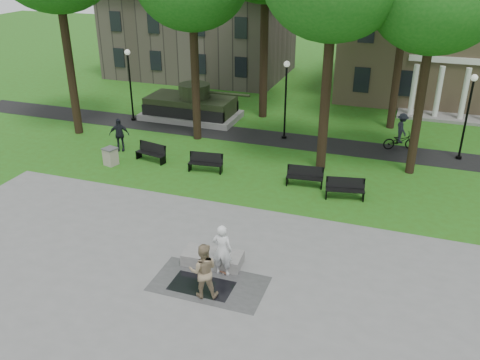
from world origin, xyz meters
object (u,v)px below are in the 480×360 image
object	(u,v)px
friend_watching	(203,271)
park_bench_0	(151,152)
skateboarder	(222,250)
concrete_block	(213,258)
trash_bin	(111,156)
cyclist	(401,135)

from	to	relation	value
friend_watching	park_bench_0	world-z (taller)	friend_watching
skateboarder	park_bench_0	world-z (taller)	skateboarder
concrete_block	park_bench_0	size ratio (longest dim) A/B	1.19
park_bench_0	skateboarder	bearing A→B (deg)	-37.23
skateboarder	trash_bin	xyz separation A→B (m)	(-9.28, 7.35, -0.53)
concrete_block	skateboarder	world-z (taller)	skateboarder
concrete_block	trash_bin	distance (m)	11.09
park_bench_0	friend_watching	bearing A→B (deg)	-41.91
skateboarder	park_bench_0	bearing A→B (deg)	-50.18
skateboarder	friend_watching	distance (m)	1.38
concrete_block	cyclist	distance (m)	15.54
skateboarder	park_bench_0	xyz separation A→B (m)	(-7.48, 8.57, -0.50)
cyclist	park_bench_0	xyz separation A→B (m)	(-12.76, -6.29, -0.35)
skateboarder	trash_bin	bearing A→B (deg)	-39.68
concrete_block	trash_bin	xyz separation A→B (m)	(-8.70, 6.87, 0.24)
skateboarder	cyclist	size ratio (longest dim) A/B	0.93
concrete_block	friend_watching	size ratio (longest dim) A/B	1.10
skateboarder	trash_bin	distance (m)	11.85
park_bench_0	trash_bin	xyz separation A→B (m)	(-1.79, -1.22, -0.04)
cyclist	trash_bin	bearing A→B (deg)	95.94
skateboarder	friend_watching	world-z (taller)	friend_watching
park_bench_0	trash_bin	distance (m)	2.17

